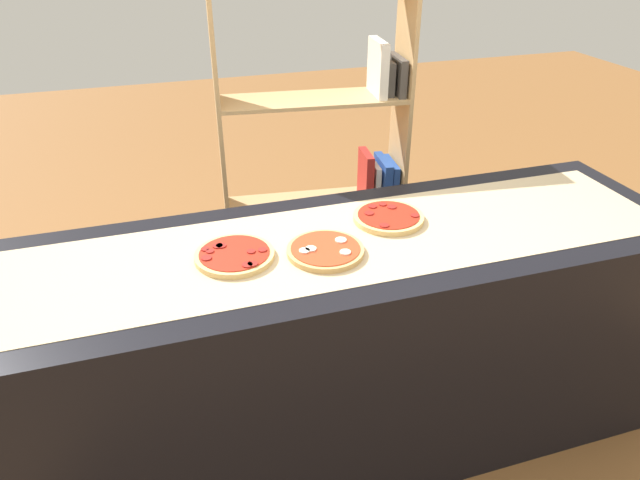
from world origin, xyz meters
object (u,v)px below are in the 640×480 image
(pizza_pepperoni_0, at_px, (234,255))
(pizza_mozzarella_1, at_px, (325,250))
(pizza_pepperoni_2, at_px, (388,217))
(bookshelf, at_px, (335,169))

(pizza_pepperoni_0, xyz_separation_m, pizza_mozzarella_1, (0.29, -0.06, -0.00))
(pizza_pepperoni_0, height_order, pizza_mozzarella_1, same)
(pizza_pepperoni_0, distance_m, pizza_pepperoni_2, 0.59)
(pizza_pepperoni_0, relative_size, pizza_mozzarella_1, 1.01)
(pizza_pepperoni_0, xyz_separation_m, bookshelf, (0.69, 1.01, -0.20))
(pizza_mozzarella_1, xyz_separation_m, bookshelf, (0.40, 1.07, -0.20))
(pizza_pepperoni_0, distance_m, bookshelf, 1.24)
(pizza_pepperoni_2, bearing_deg, pizza_pepperoni_0, -170.78)
(pizza_pepperoni_2, height_order, bookshelf, bookshelf)
(pizza_pepperoni_0, bearing_deg, bookshelf, 55.63)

